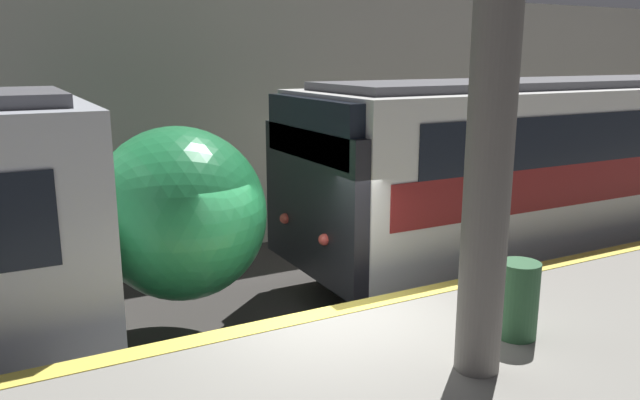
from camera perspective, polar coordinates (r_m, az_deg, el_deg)
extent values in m
plane|color=#33302D|center=(8.25, 0.56, -17.10)|extent=(120.00, 120.00, 0.00)
cube|color=#EAD14C|center=(7.62, 1.12, -10.13)|extent=(40.00, 0.30, 0.01)
cube|color=#B2AD9E|center=(13.21, -12.90, 6.66)|extent=(50.00, 0.15, 5.50)
cylinder|color=slate|center=(5.93, 15.07, 1.47)|extent=(0.44, 0.44, 3.72)
ellipsoid|color=#238447|center=(9.09, -12.75, -1.11)|extent=(2.42, 2.85, 2.45)
sphere|color=#F2EFCC|center=(9.48, -7.08, -3.03)|extent=(0.20, 0.20, 0.20)
cube|color=black|center=(15.35, 26.17, -2.70)|extent=(14.12, 2.54, 0.66)
cube|color=silver|center=(15.01, 26.85, 3.89)|extent=(15.35, 3.10, 2.91)
cube|color=black|center=(9.85, -0.75, -0.21)|extent=(0.25, 3.04, 2.33)
cube|color=black|center=(9.65, -0.77, 6.53)|extent=(0.25, 2.73, 0.93)
sphere|color=#EA4C42|center=(9.29, 0.38, -3.64)|extent=(0.18, 0.18, 0.18)
sphere|color=#EA4C42|center=(10.49, -3.23, -1.70)|extent=(0.18, 0.18, 0.18)
cylinder|color=#2D5B38|center=(7.17, 17.64, -8.69)|extent=(0.44, 0.44, 0.85)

